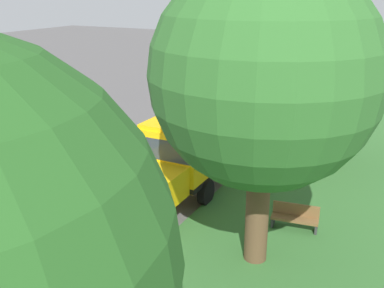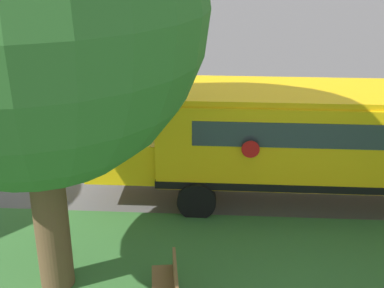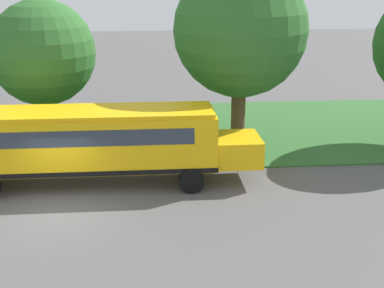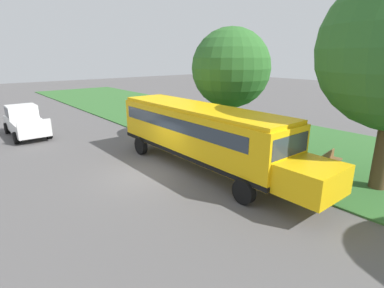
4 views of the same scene
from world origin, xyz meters
The scene contains 3 objects.
ground_plane centered at (0.00, 0.00, 0.00)m, with size 120.00×120.00×0.00m, color #565454.
school_bus centered at (-2.78, 1.14, 1.92)m, with size 2.84×12.42×3.16m.
oak_tree_roadside_mid centered at (-7.04, 7.77, 5.73)m, with size 6.32×6.32×8.94m.
Camera 2 is at (-16.15, 4.40, 7.12)m, focal length 50.00 mm.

